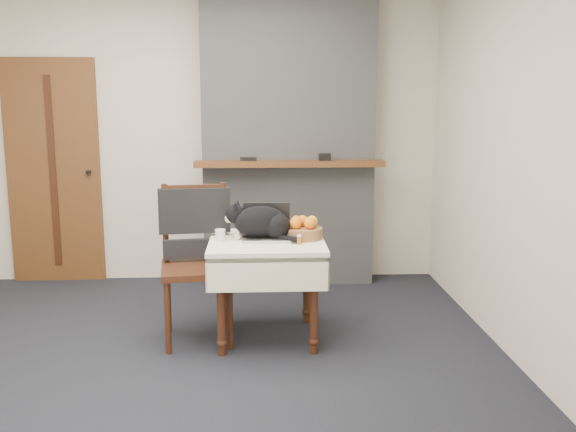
# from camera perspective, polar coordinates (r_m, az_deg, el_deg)

# --- Properties ---
(ground) EXTENTS (4.50, 4.50, 0.00)m
(ground) POSITION_cam_1_polar(r_m,az_deg,el_deg) (4.22, -11.34, -12.80)
(ground) COLOR black
(ground) RESTS_ON ground
(room_shell) EXTENTS (4.52, 4.01, 2.61)m
(room_shell) POSITION_cam_1_polar(r_m,az_deg,el_deg) (4.34, -11.27, 11.72)
(room_shell) COLOR beige
(room_shell) RESTS_ON ground
(door) EXTENTS (0.82, 0.10, 2.00)m
(door) POSITION_cam_1_polar(r_m,az_deg,el_deg) (6.13, -20.10, 3.72)
(door) COLOR brown
(door) RESTS_ON ground
(chimney) EXTENTS (1.62, 0.48, 2.60)m
(chimney) POSITION_cam_1_polar(r_m,az_deg,el_deg) (5.70, 0.03, 6.90)
(chimney) COLOR gray
(chimney) RESTS_ON ground
(side_table) EXTENTS (0.78, 0.78, 0.70)m
(side_table) POSITION_cam_1_polar(r_m,az_deg,el_deg) (4.40, -1.89, -3.56)
(side_table) COLOR #361E0E
(side_table) RESTS_ON ground
(laptop) EXTENTS (0.33, 0.28, 0.24)m
(laptop) POSITION_cam_1_polar(r_m,az_deg,el_deg) (4.41, -1.92, -1.24)
(laptop) COLOR #B7B7BC
(laptop) RESTS_ON side_table
(cat) EXTENTS (0.52, 0.32, 0.26)m
(cat) POSITION_cam_1_polar(r_m,az_deg,el_deg) (4.37, -2.30, -0.62)
(cat) COLOR black
(cat) RESTS_ON side_table
(cream_jar) EXTENTS (0.07, 0.07, 0.08)m
(cream_jar) POSITION_cam_1_polar(r_m,az_deg,el_deg) (4.35, -6.04, -1.71)
(cream_jar) COLOR white
(cream_jar) RESTS_ON side_table
(pill_bottle) EXTENTS (0.03, 0.03, 0.07)m
(pill_bottle) POSITION_cam_1_polar(r_m,az_deg,el_deg) (4.23, 1.00, -2.10)
(pill_bottle) COLOR #A75B14
(pill_bottle) RESTS_ON side_table
(fruit_basket) EXTENTS (0.27, 0.27, 0.15)m
(fruit_basket) POSITION_cam_1_polar(r_m,az_deg,el_deg) (4.41, 1.35, -1.21)
(fruit_basket) COLOR #A26841
(fruit_basket) RESTS_ON side_table
(desk_clutter) EXTENTS (0.14, 0.04, 0.01)m
(desk_clutter) POSITION_cam_1_polar(r_m,az_deg,el_deg) (4.41, 0.71, -1.97)
(desk_clutter) COLOR black
(desk_clutter) RESTS_ON side_table
(chair) EXTENTS (0.54, 0.53, 1.07)m
(chair) POSITION_cam_1_polar(r_m,az_deg,el_deg) (4.47, -8.22, -2.17)
(chair) COLOR #361E0E
(chair) RESTS_ON ground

